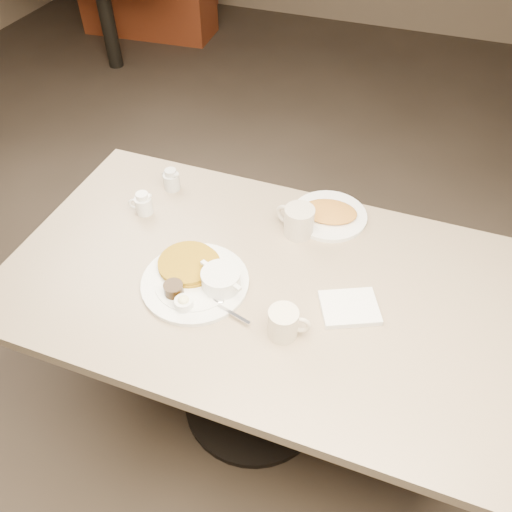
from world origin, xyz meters
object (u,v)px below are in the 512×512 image
(main_plate, at_px, (199,278))
(creamer_left, at_px, (143,204))
(hash_plate, at_px, (329,214))
(coffee_mug_near, at_px, (284,323))
(creamer_right, at_px, (171,180))
(coffee_mug_far, at_px, (298,221))
(diner_table, at_px, (254,312))

(main_plate, xyz_separation_m, creamer_left, (-0.31, 0.23, 0.01))
(main_plate, height_order, hash_plate, main_plate)
(coffee_mug_near, height_order, hash_plate, coffee_mug_near)
(hash_plate, bearing_deg, creamer_right, -175.94)
(coffee_mug_far, bearing_deg, main_plate, -123.57)
(coffee_mug_near, bearing_deg, creamer_right, 140.73)
(coffee_mug_far, distance_m, creamer_right, 0.50)
(diner_table, distance_m, creamer_left, 0.52)
(coffee_mug_near, bearing_deg, main_plate, 163.57)
(creamer_left, xyz_separation_m, hash_plate, (0.60, 0.19, -0.02))
(diner_table, distance_m, main_plate, 0.25)
(coffee_mug_near, bearing_deg, creamer_left, 152.21)
(diner_table, xyz_separation_m, creamer_right, (-0.43, 0.30, 0.21))
(main_plate, distance_m, coffee_mug_near, 0.31)
(creamer_left, relative_size, hash_plate, 0.29)
(main_plate, height_order, coffee_mug_near, coffee_mug_near)
(coffee_mug_far, relative_size, creamer_right, 1.80)
(main_plate, distance_m, coffee_mug_far, 0.38)
(main_plate, distance_m, hash_plate, 0.51)
(coffee_mug_far, xyz_separation_m, hash_plate, (0.08, 0.11, -0.04))
(main_plate, xyz_separation_m, hash_plate, (0.29, 0.42, -0.01))
(creamer_right, distance_m, hash_plate, 0.57)
(hash_plate, bearing_deg, main_plate, -124.22)
(coffee_mug_far, distance_m, hash_plate, 0.14)
(main_plate, relative_size, hash_plate, 1.46)
(hash_plate, bearing_deg, diner_table, -112.89)
(coffee_mug_near, relative_size, coffee_mug_far, 0.83)
(diner_table, relative_size, coffee_mug_near, 12.13)
(coffee_mug_near, distance_m, hash_plate, 0.51)
(coffee_mug_near, xyz_separation_m, hash_plate, (-0.00, 0.51, -0.03))
(creamer_left, bearing_deg, diner_table, -18.40)
(diner_table, xyz_separation_m, coffee_mug_near, (0.15, -0.17, 0.22))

